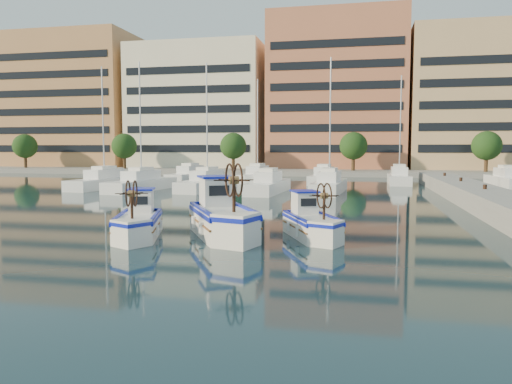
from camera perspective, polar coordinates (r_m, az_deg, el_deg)
name	(u,v)px	position (r m, az deg, el deg)	size (l,w,h in m)	color
ground	(236,238)	(21.37, -2.28, -5.29)	(300.00, 300.00, 0.00)	#172F3C
quay	(512,209)	(29.62, 27.19, -1.79)	(3.00, 60.00, 1.20)	gray
waterfront	(388,104)	(85.83, 14.82, 9.70)	(180.00, 40.00, 25.60)	gray
yacht_marina	(267,182)	(49.29, 1.29, 1.17)	(41.30, 22.04, 11.50)	white
fishing_boat_a	(139,221)	(22.12, -13.27, -3.20)	(2.78, 4.26, 2.58)	white
fishing_boat_b	(222,215)	(21.86, -3.96, -2.69)	(4.24, 5.37, 3.25)	white
fishing_boat_c	(311,222)	(21.59, 6.28, -3.38)	(2.97, 4.09, 2.46)	white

